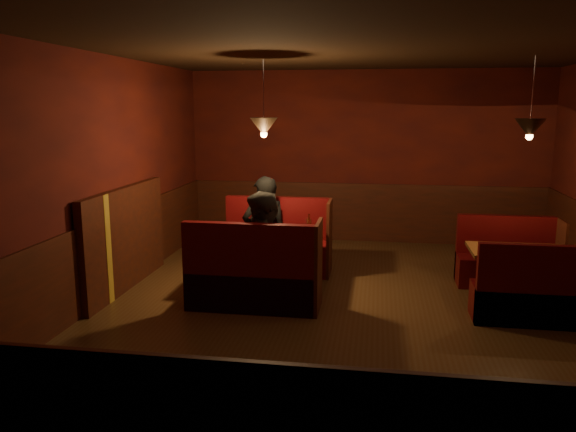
% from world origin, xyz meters
% --- Properties ---
extents(room, '(6.02, 7.02, 2.92)m').
position_xyz_m(room, '(-0.28, 0.05, 1.05)').
color(room, '#482C14').
rests_on(room, ground).
extents(main_table, '(1.38, 0.84, 0.97)m').
position_xyz_m(main_table, '(-1.16, 0.68, 0.57)').
color(main_table, brown).
rests_on(main_table, ground).
extents(main_bench_far, '(1.52, 0.54, 1.04)m').
position_xyz_m(main_bench_far, '(-1.15, 1.46, 0.33)').
color(main_bench_far, '#53090A').
rests_on(main_bench_far, ground).
extents(main_bench_near, '(1.52, 0.54, 1.04)m').
position_xyz_m(main_bench_near, '(-1.15, -0.11, 0.33)').
color(main_bench_near, '#53090A').
rests_on(main_bench_near, ground).
extents(second_table, '(1.14, 0.73, 0.64)m').
position_xyz_m(second_table, '(1.89, 0.62, 0.48)').
color(second_table, brown).
rests_on(second_table, ground).
extents(second_bench_far, '(1.26, 0.47, 0.90)m').
position_xyz_m(second_bench_far, '(1.92, 1.30, 0.29)').
color(second_bench_far, '#53090A').
rests_on(second_bench_far, ground).
extents(second_bench_near, '(1.26, 0.47, 0.90)m').
position_xyz_m(second_bench_near, '(1.92, -0.06, 0.29)').
color(second_bench_near, '#53090A').
rests_on(second_bench_near, ground).
extents(diner_a, '(0.73, 0.60, 1.71)m').
position_xyz_m(diner_a, '(-1.32, 1.38, 0.86)').
color(diner_a, black).
rests_on(diner_a, ground).
extents(diner_b, '(0.98, 0.87, 1.69)m').
position_xyz_m(diner_b, '(-1.04, 0.07, 0.84)').
color(diner_b, black).
rests_on(diner_b, ground).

